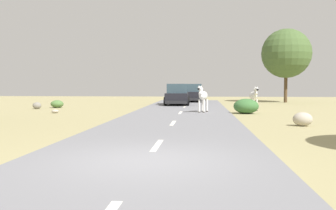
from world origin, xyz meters
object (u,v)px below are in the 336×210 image
at_px(zebra_1, 254,96).
at_px(car_0, 177,95).
at_px(car_1, 192,93).
at_px(tree_0, 286,54).
at_px(rock_0, 55,111).
at_px(rock_2, 303,119).
at_px(zebra_0, 203,96).
at_px(bush_0, 57,104).
at_px(rock_3, 37,106).
at_px(bush_2, 246,106).

xyz_separation_m(zebra_1, car_0, (-5.43, 5.98, -0.12)).
relative_size(car_1, tree_0, 0.63).
height_order(rock_0, rock_2, rock_2).
xyz_separation_m(zebra_1, tree_0, (4.66, 11.76, 3.72)).
height_order(zebra_0, bush_0, zebra_0).
bearing_deg(zebra_1, rock_2, 87.45).
xyz_separation_m(zebra_0, zebra_1, (3.36, 2.28, -0.06)).
relative_size(zebra_1, rock_3, 2.80).
bearing_deg(zebra_1, car_1, -77.43).
bearing_deg(rock_3, bush_2, -11.78).
bearing_deg(bush_0, rock_3, -122.02).
height_order(bush_0, rock_0, bush_0).
distance_m(car_0, bush_2, 9.70).
relative_size(car_1, rock_3, 7.27).
distance_m(zebra_1, rock_0, 12.70).
bearing_deg(rock_0, car_0, 53.00).
bearing_deg(bush_2, rock_2, -76.67).
distance_m(tree_0, rock_0, 23.02).
xyz_separation_m(zebra_0, rock_3, (-11.68, 2.72, -0.79)).
bearing_deg(car_1, bush_2, 99.16).
bearing_deg(zebra_1, bush_0, -14.89).
xyz_separation_m(car_1, tree_0, (8.95, -0.07, 3.84)).
relative_size(rock_0, rock_2, 0.55).
distance_m(bush_0, rock_3, 1.70).
bearing_deg(zebra_0, bush_2, -169.85).
relative_size(zebra_0, rock_2, 2.12).
relative_size(zebra_1, bush_2, 1.16).
relative_size(bush_2, rock_2, 1.84).
relative_size(tree_0, rock_2, 8.74).
bearing_deg(tree_0, bush_0, -152.26).
distance_m(zebra_1, rock_2, 9.14).
bearing_deg(car_0, zebra_1, 131.19).
height_order(car_0, car_1, same).
relative_size(car_1, rock_0, 10.14).
xyz_separation_m(zebra_0, car_0, (-2.07, 8.26, -0.18)).
height_order(zebra_0, rock_3, zebra_0).
relative_size(car_0, rock_0, 9.93).
bearing_deg(tree_0, zebra_0, -119.73).
xyz_separation_m(zebra_0, bush_2, (2.57, -0.25, -0.59)).
bearing_deg(bush_0, zebra_0, -21.09).
bearing_deg(rock_0, car_1, 61.86).
height_order(zebra_1, rock_3, zebra_1).
xyz_separation_m(car_0, rock_3, (-9.61, -5.55, -0.61)).
bearing_deg(bush_2, zebra_1, 72.71).
distance_m(zebra_1, car_0, 8.07).
bearing_deg(car_1, bush_0, 40.82).
xyz_separation_m(zebra_0, car_1, (-0.93, 14.11, -0.18)).
bearing_deg(rock_0, rock_3, 127.69).
bearing_deg(zebra_0, rock_3, 2.71).
xyz_separation_m(tree_0, bush_2, (-5.45, -14.30, -4.25)).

